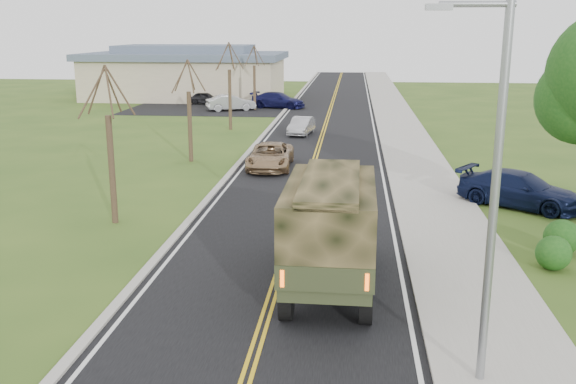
# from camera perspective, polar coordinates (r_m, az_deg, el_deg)

# --- Properties ---
(ground) EXTENTS (160.00, 160.00, 0.00)m
(ground) POSITION_cam_1_polar(r_m,az_deg,el_deg) (15.25, -3.14, -14.55)
(ground) COLOR #324E1A
(ground) RESTS_ON ground
(road) EXTENTS (8.00, 120.00, 0.01)m
(road) POSITION_cam_1_polar(r_m,az_deg,el_deg) (53.73, 3.49, 6.43)
(road) COLOR black
(road) RESTS_ON ground
(curb_right) EXTENTS (0.30, 120.00, 0.12)m
(curb_right) POSITION_cam_1_polar(r_m,az_deg,el_deg) (53.72, 7.95, 6.37)
(curb_right) COLOR #9E998E
(curb_right) RESTS_ON ground
(sidewalk_right) EXTENTS (3.20, 120.00, 0.10)m
(sidewalk_right) POSITION_cam_1_polar(r_m,az_deg,el_deg) (53.81, 9.82, 6.31)
(sidewalk_right) COLOR #9E998E
(sidewalk_right) RESTS_ON ground
(curb_left) EXTENTS (0.30, 120.00, 0.10)m
(curb_left) POSITION_cam_1_polar(r_m,az_deg,el_deg) (54.05, -0.93, 6.55)
(curb_left) COLOR #9E998E
(curb_left) RESTS_ON ground
(street_light) EXTENTS (1.65, 0.22, 8.00)m
(street_light) POSITION_cam_1_polar(r_m,az_deg,el_deg) (13.30, 17.58, 0.93)
(street_light) COLOR gray
(street_light) RESTS_ON ground
(bare_tree_a) EXTENTS (1.93, 2.26, 6.08)m
(bare_tree_a) POSITION_cam_1_polar(r_m,az_deg,el_deg) (25.37, -15.47, 3.05)
(bare_tree_a) COLOR #38281C
(bare_tree_a) RESTS_ON ground
(bare_tree_b) EXTENTS (1.83, 2.14, 5.73)m
(bare_tree_b) POSITION_cam_1_polar(r_m,az_deg,el_deg) (36.68, -8.74, 6.51)
(bare_tree_b) COLOR #38281C
(bare_tree_b) RESTS_ON ground
(bare_tree_c) EXTENTS (2.04, 2.39, 6.42)m
(bare_tree_c) POSITION_cam_1_polar(r_m,az_deg,el_deg) (48.28, -5.20, 8.82)
(bare_tree_c) COLOR #38281C
(bare_tree_c) RESTS_ON ground
(bare_tree_d) EXTENTS (1.88, 2.20, 5.91)m
(bare_tree_d) POSITION_cam_1_polar(r_m,az_deg,el_deg) (60.08, -3.00, 9.71)
(bare_tree_d) COLOR #38281C
(bare_tree_d) RESTS_ON ground
(commercial_building) EXTENTS (25.50, 21.50, 5.65)m
(commercial_building) POSITION_cam_1_polar(r_m,az_deg,el_deg) (71.65, -9.00, 10.41)
(commercial_building) COLOR tan
(commercial_building) RESTS_ON ground
(military_truck) EXTENTS (2.48, 6.89, 3.42)m
(military_truck) POSITION_cam_1_polar(r_m,az_deg,el_deg) (18.43, 3.84, -2.75)
(military_truck) COLOR black
(military_truck) RESTS_ON ground
(suv_champagne) EXTENTS (2.34, 4.92, 1.36)m
(suv_champagne) POSITION_cam_1_polar(r_m,az_deg,el_deg) (34.68, -1.59, 3.21)
(suv_champagne) COLOR #957654
(suv_champagne) RESTS_ON ground
(sedan_silver) EXTENTS (1.81, 3.90, 1.24)m
(sedan_silver) POSITION_cam_1_polar(r_m,az_deg,el_deg) (46.01, 1.20, 5.89)
(sedan_silver) COLOR #A9A9AE
(sedan_silver) RESTS_ON ground
(pickup_navy) EXTENTS (5.47, 4.64, 1.50)m
(pickup_navy) POSITION_cam_1_polar(r_m,az_deg,el_deg) (28.84, 19.91, 0.20)
(pickup_navy) COLOR #0E1533
(pickup_navy) RESTS_ON ground
(lot_car_dark) EXTENTS (3.85, 2.03, 1.25)m
(lot_car_dark) POSITION_cam_1_polar(r_m,az_deg,el_deg) (65.21, -7.28, 8.28)
(lot_car_dark) COLOR black
(lot_car_dark) RESTS_ON ground
(lot_car_silver) EXTENTS (4.73, 3.19, 1.47)m
(lot_car_silver) POSITION_cam_1_polar(r_m,az_deg,el_deg) (59.89, -5.10, 7.92)
(lot_car_silver) COLOR #ABABB0
(lot_car_silver) RESTS_ON ground
(lot_car_navy) EXTENTS (5.53, 3.27, 1.50)m
(lot_car_navy) POSITION_cam_1_polar(r_m,az_deg,el_deg) (61.65, -0.88, 8.17)
(lot_car_navy) COLOR #10113D
(lot_car_navy) RESTS_ON ground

